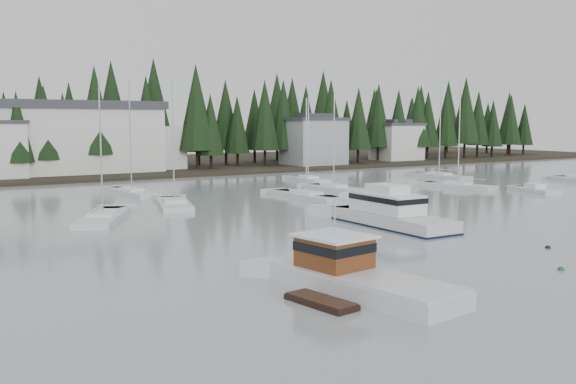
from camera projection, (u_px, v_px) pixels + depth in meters
The scene contains 19 objects.
far_shore_land at pixel (86, 168), 113.62m from camera, with size 240.00×54.00×1.00m, color black.
conifer_treeline at pixel (104, 173), 104.42m from camera, with size 200.00×22.00×20.00m, color black, non-canonical shape.
house_east_a at pixel (314, 140), 116.52m from camera, with size 10.60×8.48×9.25m.
house_east_b at pixel (397, 141), 130.07m from camera, with size 9.54×7.42×8.25m.
harbor_inn at pixel (91, 138), 99.13m from camera, with size 29.50×11.50×10.90m.
lobster_boat_brown at pixel (355, 281), 31.34m from camera, with size 6.14×10.66×5.09m.
cabin_cruiser_center at pixel (390, 216), 51.29m from camera, with size 3.97×11.96×5.10m.
sailboat_0 at pixel (174, 206), 63.00m from camera, with size 5.54×9.77×13.04m.
sailboat_1 at pixel (103, 220), 54.27m from camera, with size 7.54×10.73×12.18m.
sailboat_2 at pixel (132, 194), 73.27m from camera, with size 3.19×10.34×13.47m.
sailboat_4 at pixel (439, 177), 95.42m from camera, with size 2.85×10.97×14.72m.
sailboat_5 at pixel (306, 198), 69.92m from camera, with size 3.20×10.73×11.34m.
sailboat_9 at pixel (334, 190), 77.54m from camera, with size 3.14×8.80×12.10m.
sailboat_10 at pixel (308, 181), 89.54m from camera, with size 3.48×8.51×13.40m.
sailboat_11 at pixel (458, 187), 80.63m from camera, with size 4.46×9.91×13.85m.
runabout_1 at pixel (352, 201), 65.88m from camera, with size 4.07×7.00×1.42m.
runabout_2 at pixel (535, 191), 75.70m from camera, with size 3.93×6.92×1.42m.
mooring_buoy_green at pixel (561, 270), 36.08m from camera, with size 0.40×0.40×0.40m, color #145933.
mooring_buoy_dark at pixel (548, 248), 42.29m from camera, with size 0.38×0.38×0.38m, color black.
Camera 1 is at (-31.08, -17.80, 8.34)m, focal length 40.00 mm.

